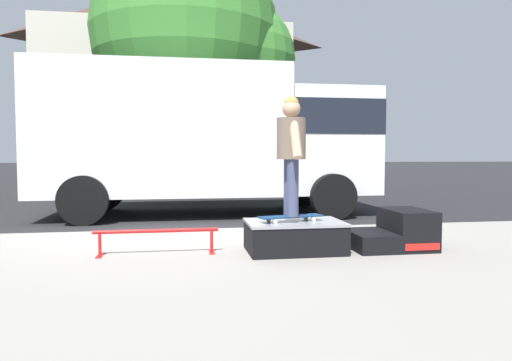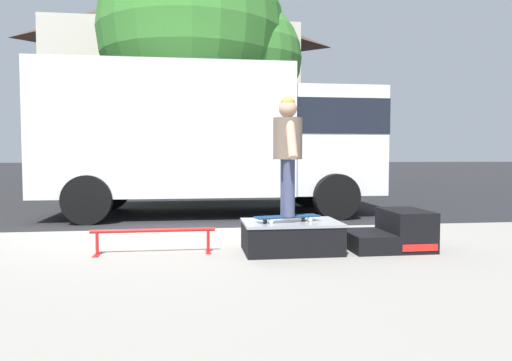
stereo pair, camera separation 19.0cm
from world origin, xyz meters
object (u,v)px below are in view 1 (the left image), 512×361
Objects in this scene: skater_kid at (291,146)px; street_tree_main at (196,40)px; kicker_ramp at (396,232)px; skate_box at (294,235)px; box_truck at (210,134)px; grind_rail at (157,235)px; skateboard at (291,217)px.

skater_kid is 0.19× the size of street_tree_main.
kicker_ramp is 0.69× the size of skater_kid.
skate_box is 0.16× the size of box_truck.
kicker_ramp is at bearing -0.02° from skate_box.
skate_box is 1.28m from kicker_ramp.
skate_box reaches higher than grind_rail.
box_truck is (-0.65, 4.62, 1.16)m from skateboard.
grind_rail is (-2.89, 0.12, 0.02)m from kicker_ramp.
kicker_ramp is 5.20m from box_truck.
box_truck reaches higher than skate_box.
skate_box is 1.06m from skater_kid.
kicker_ramp is 1.20× the size of skateboard.
skateboard reaches higher than grind_rail.
box_truck is at bearing 98.65° from skate_box.
kicker_ramp is at bearing 0.75° from skater_kid.
box_truck reaches higher than skateboard.
skateboard is at bearing -84.76° from street_tree_main.
skater_kid is at bearing -179.25° from kicker_ramp.
street_tree_main reaches higher than skate_box.
box_truck is 0.92× the size of street_tree_main.
street_tree_main is (0.76, 8.54, 4.29)m from grind_rail.
skateboard is at bearing 45.00° from skater_kid.
box_truck reaches higher than skater_kid.
grind_rail is (-1.61, 0.12, 0.02)m from skate_box.
skate_box is 1.61m from grind_rail.
kicker_ramp is at bearing -66.76° from box_truck.
grind_rail is 1.02× the size of skater_kid.
skateboard is at bearing -159.85° from skate_box.
kicker_ramp is 1.35m from skateboard.
kicker_ramp is 9.90m from street_tree_main.
street_tree_main reaches higher than skater_kid.
skater_kid is (1.56, -0.14, 1.04)m from grind_rail.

